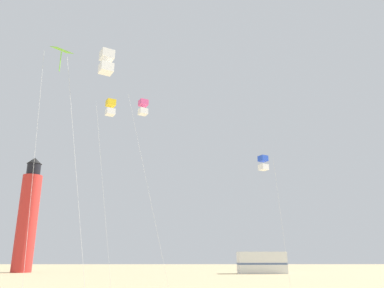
{
  "coord_description": "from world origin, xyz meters",
  "views": [
    {
      "loc": [
        -0.01,
        -6.1,
        2.34
      ],
      "look_at": [
        0.08,
        8.96,
        6.87
      ],
      "focal_mm": 34.66,
      "sensor_mm": 36.0,
      "label": 1
    }
  ],
  "objects_px": {
    "kite_diamond_lime": "(59,60)",
    "kite_box_blue": "(263,163)",
    "kite_box_white": "(106,62)",
    "lighthouse_distant": "(28,216)",
    "rv_van_white": "(262,263)",
    "kite_box_gold": "(110,108)",
    "kite_box_rainbow": "(143,108)"
  },
  "relations": [
    {
      "from": "kite_box_blue",
      "to": "kite_box_rainbow",
      "type": "xyz_separation_m",
      "value": [
        -9.23,
        -2.52,
        3.61
      ]
    },
    {
      "from": "kite_box_blue",
      "to": "rv_van_white",
      "type": "height_order",
      "value": "kite_box_blue"
    },
    {
      "from": "rv_van_white",
      "to": "kite_box_blue",
      "type": "bearing_deg",
      "value": -102.73
    },
    {
      "from": "kite_box_white",
      "to": "lighthouse_distant",
      "type": "xyz_separation_m",
      "value": [
        -19.95,
        39.8,
        -3.29
      ]
    },
    {
      "from": "rv_van_white",
      "to": "kite_box_rainbow",
      "type": "bearing_deg",
      "value": -119.75
    },
    {
      "from": "kite_box_blue",
      "to": "kite_box_rainbow",
      "type": "bearing_deg",
      "value": -164.71
    },
    {
      "from": "kite_box_blue",
      "to": "kite_box_rainbow",
      "type": "height_order",
      "value": "kite_box_rainbow"
    },
    {
      "from": "kite_box_gold",
      "to": "lighthouse_distant",
      "type": "height_order",
      "value": "lighthouse_distant"
    },
    {
      "from": "kite_box_white",
      "to": "kite_diamond_lime",
      "type": "bearing_deg",
      "value": 162.17
    },
    {
      "from": "kite_box_white",
      "to": "kite_box_blue",
      "type": "bearing_deg",
      "value": 51.8
    },
    {
      "from": "kite_box_gold",
      "to": "rv_van_white",
      "type": "distance_m",
      "value": 33.52
    },
    {
      "from": "lighthouse_distant",
      "to": "kite_box_blue",
      "type": "bearing_deg",
      "value": -42.75
    },
    {
      "from": "kite_box_white",
      "to": "rv_van_white",
      "type": "relative_size",
      "value": 1.79
    },
    {
      "from": "kite_box_gold",
      "to": "rv_van_white",
      "type": "relative_size",
      "value": 1.98
    },
    {
      "from": "kite_box_rainbow",
      "to": "kite_box_white",
      "type": "distance_m",
      "value": 10.0
    },
    {
      "from": "rv_van_white",
      "to": "kite_diamond_lime",
      "type": "bearing_deg",
      "value": -117.93
    },
    {
      "from": "kite_box_white",
      "to": "rv_van_white",
      "type": "xyz_separation_m",
      "value": [
        13.69,
        36.47,
        -9.74
      ]
    },
    {
      "from": "kite_box_gold",
      "to": "kite_box_white",
      "type": "bearing_deg",
      "value": -79.13
    },
    {
      "from": "kite_box_blue",
      "to": "kite_box_white",
      "type": "height_order",
      "value": "kite_box_white"
    },
    {
      "from": "kite_box_gold",
      "to": "lighthouse_distant",
      "type": "bearing_deg",
      "value": 120.5
    },
    {
      "from": "kite_diamond_lime",
      "to": "kite_box_rainbow",
      "type": "distance_m",
      "value": 9.59
    },
    {
      "from": "kite_box_blue",
      "to": "lighthouse_distant",
      "type": "height_order",
      "value": "lighthouse_distant"
    },
    {
      "from": "kite_diamond_lime",
      "to": "rv_van_white",
      "type": "height_order",
      "value": "kite_diamond_lime"
    },
    {
      "from": "kite_box_blue",
      "to": "kite_box_white",
      "type": "bearing_deg",
      "value": -128.2
    },
    {
      "from": "kite_box_gold",
      "to": "kite_box_blue",
      "type": "xyz_separation_m",
      "value": [
        11.42,
        3.57,
        -3.16
      ]
    },
    {
      "from": "kite_box_gold",
      "to": "rv_van_white",
      "type": "height_order",
      "value": "kite_box_gold"
    },
    {
      "from": "kite_diamond_lime",
      "to": "kite_box_blue",
      "type": "distance_m",
      "value": 17.04
    },
    {
      "from": "kite_box_gold",
      "to": "kite_box_rainbow",
      "type": "xyz_separation_m",
      "value": [
        2.19,
        1.05,
        0.45
      ]
    },
    {
      "from": "kite_diamond_lime",
      "to": "kite_box_white",
      "type": "height_order",
      "value": "kite_diamond_lime"
    },
    {
      "from": "kite_box_blue",
      "to": "lighthouse_distant",
      "type": "xyz_separation_m",
      "value": [
        -29.68,
        27.43,
        -1.41
      ]
    },
    {
      "from": "kite_diamond_lime",
      "to": "rv_van_white",
      "type": "distance_m",
      "value": 40.51
    },
    {
      "from": "kite_box_white",
      "to": "lighthouse_distant",
      "type": "height_order",
      "value": "lighthouse_distant"
    }
  ]
}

